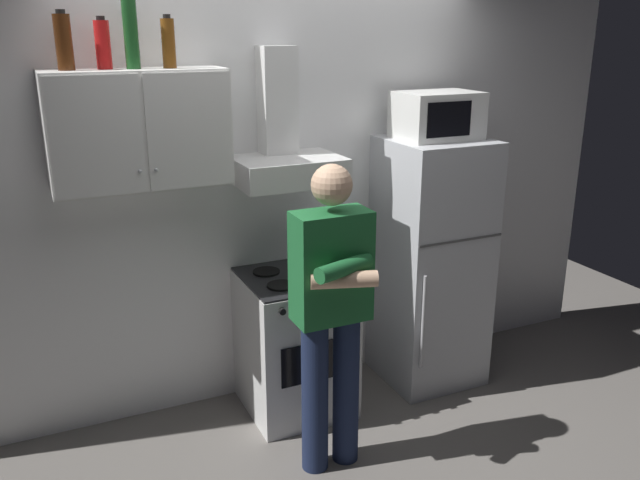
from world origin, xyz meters
The scene contains 13 objects.
ground_plane centered at (0.00, 0.00, 0.00)m, with size 7.00×7.00×0.00m, color slate.
back_wall_tiled centered at (0.00, 0.60, 1.35)m, with size 4.80×0.10×2.70m, color white.
upper_cabinet centered at (-0.85, 0.37, 1.75)m, with size 0.90×0.37×0.60m.
stove_oven centered at (-0.05, 0.25, 0.43)m, with size 0.60×0.62×0.87m.
range_hood centered at (-0.05, 0.38, 1.60)m, with size 0.60×0.44×0.75m.
refrigerator centered at (0.90, 0.25, 0.80)m, with size 0.60×0.62×1.60m.
microwave centered at (0.90, 0.27, 1.74)m, with size 0.48×0.37×0.28m.
person_standing centered at (-0.10, -0.36, 0.90)m, with size 0.38×0.33×1.64m.
cooking_pot centered at (0.08, 0.13, 0.93)m, with size 0.32×0.22×0.12m.
bottle_wine_green centered at (-0.85, 0.36, 2.22)m, with size 0.07×0.07×0.35m.
bottle_rum_dark centered at (-1.16, 0.38, 2.18)m, with size 0.08×0.08×0.28m.
bottle_soda_red centered at (-0.98, 0.40, 2.17)m, with size 0.07×0.07×0.25m.
bottle_beer_brown centered at (-0.67, 0.35, 2.17)m, with size 0.07×0.07×0.26m.
Camera 1 is at (-1.42, -3.09, 2.26)m, focal length 37.17 mm.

